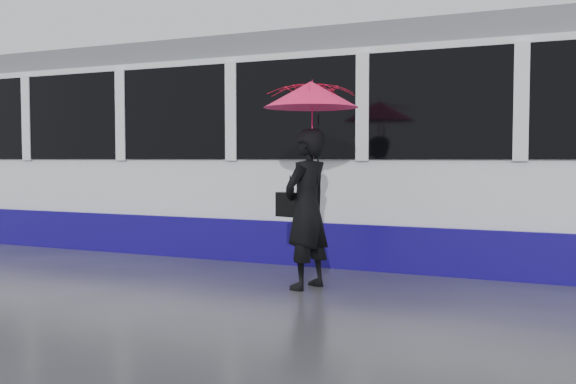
% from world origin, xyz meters
% --- Properties ---
extents(ground, '(90.00, 90.00, 0.00)m').
position_xyz_m(ground, '(0.00, 0.00, 0.00)').
color(ground, '#2F2E34').
rests_on(ground, ground).
extents(rails, '(34.00, 1.51, 0.02)m').
position_xyz_m(rails, '(0.00, 2.50, 0.01)').
color(rails, '#3F3D38').
rests_on(rails, ground).
extents(tram, '(26.00, 2.56, 3.35)m').
position_xyz_m(tram, '(0.26, 2.50, 1.64)').
color(tram, white).
rests_on(tram, ground).
extents(woman, '(0.61, 0.77, 1.85)m').
position_xyz_m(woman, '(1.54, -0.16, 0.93)').
color(woman, black).
rests_on(woman, ground).
extents(umbrella, '(1.34, 1.34, 1.25)m').
position_xyz_m(umbrella, '(1.59, -0.16, 2.03)').
color(umbrella, '#DD125D').
rests_on(umbrella, ground).
extents(handbag, '(0.36, 0.23, 0.47)m').
position_xyz_m(handbag, '(1.32, -0.14, 0.97)').
color(handbag, black).
rests_on(handbag, ground).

